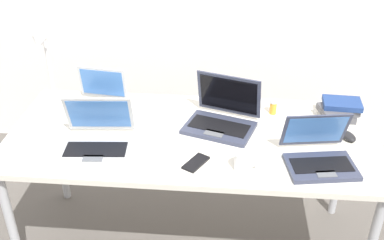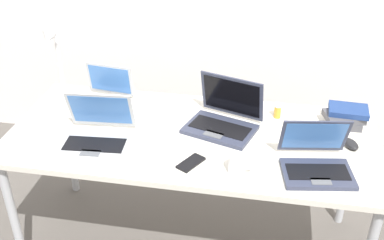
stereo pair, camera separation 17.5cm
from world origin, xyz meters
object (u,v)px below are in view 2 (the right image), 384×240
(laptop_mid_desk, at_px, (97,135))
(laptop_back_right, at_px, (316,162))
(pill_bottle, at_px, (278,110))
(coffee_mug, at_px, (237,164))
(computer_mouse, at_px, (351,144))
(laptop_by_keyboard, at_px, (224,119))
(desk_lamp, at_px, (57,63))
(book_stack, at_px, (346,116))
(laptop_near_mouse, at_px, (105,96))
(cell_phone, at_px, (191,163))

(laptop_mid_desk, height_order, laptop_back_right, laptop_mid_desk)
(laptop_back_right, relative_size, pill_bottle, 4.25)
(laptop_back_right, xyz_separation_m, coffee_mug, (-0.33, -0.08, 0.00))
(coffee_mug, bearing_deg, laptop_mid_desk, 170.38)
(laptop_mid_desk, xyz_separation_m, pill_bottle, (0.83, 0.40, -0.01))
(computer_mouse, distance_m, coffee_mug, 0.58)
(pill_bottle, bearing_deg, laptop_by_keyboard, -150.77)
(desk_lamp, distance_m, laptop_by_keyboard, 0.97)
(laptop_back_right, height_order, book_stack, laptop_back_right)
(laptop_near_mouse, relative_size, cell_phone, 2.12)
(laptop_by_keyboard, distance_m, cell_phone, 0.35)
(laptop_mid_desk, xyz_separation_m, coffee_mug, (0.67, -0.11, -0.00))
(laptop_mid_desk, height_order, pill_bottle, laptop_mid_desk)
(desk_lamp, distance_m, coffee_mug, 1.19)
(desk_lamp, relative_size, computer_mouse, 4.17)
(laptop_by_keyboard, xyz_separation_m, coffee_mug, (0.10, -0.36, -0.00))
(desk_lamp, height_order, laptop_back_right, desk_lamp)
(desk_lamp, distance_m, laptop_mid_desk, 0.59)
(laptop_near_mouse, bearing_deg, desk_lamp, 170.96)
(desk_lamp, height_order, coffee_mug, desk_lamp)
(laptop_back_right, height_order, laptop_near_mouse, laptop_back_right)
(desk_lamp, relative_size, coffee_mug, 3.54)
(computer_mouse, distance_m, book_stack, 0.20)
(computer_mouse, xyz_separation_m, coffee_mug, (-0.50, -0.29, 0.03))
(laptop_by_keyboard, distance_m, laptop_near_mouse, 0.68)
(laptop_back_right, distance_m, cell_phone, 0.54)
(desk_lamp, distance_m, laptop_near_mouse, 0.32)
(pill_bottle, bearing_deg, laptop_near_mouse, -179.55)
(cell_phone, height_order, pill_bottle, pill_bottle)
(laptop_back_right, relative_size, laptop_near_mouse, 1.16)
(desk_lamp, xyz_separation_m, laptop_back_right, (1.38, -0.47, -0.15))
(book_stack, relative_size, coffee_mug, 1.97)
(book_stack, bearing_deg, cell_phone, -146.61)
(computer_mouse, bearing_deg, book_stack, 67.70)
(laptop_by_keyboard, distance_m, coffee_mug, 0.38)
(laptop_mid_desk, xyz_separation_m, cell_phone, (0.47, -0.09, -0.04))
(laptop_back_right, relative_size, computer_mouse, 3.50)
(laptop_near_mouse, xyz_separation_m, cell_phone, (0.56, -0.47, -0.04))
(desk_lamp, relative_size, pill_bottle, 5.07)
(laptop_mid_desk, relative_size, book_stack, 1.54)
(pill_bottle, bearing_deg, computer_mouse, -32.40)
(laptop_mid_desk, relative_size, coffee_mug, 3.02)
(cell_phone, relative_size, pill_bottle, 1.72)
(pill_bottle, bearing_deg, laptop_mid_desk, -154.64)
(laptop_mid_desk, relative_size, laptop_by_keyboard, 0.86)
(coffee_mug, bearing_deg, laptop_by_keyboard, 105.91)
(coffee_mug, bearing_deg, computer_mouse, 29.94)
(laptop_back_right, xyz_separation_m, pill_bottle, (-0.17, 0.43, -0.00))
(laptop_by_keyboard, relative_size, cell_phone, 2.94)
(book_stack, bearing_deg, laptop_back_right, -111.43)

